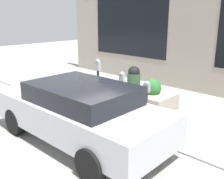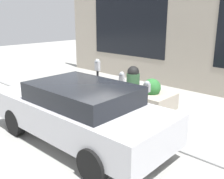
{
  "view_description": "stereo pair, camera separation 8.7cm",
  "coord_description": "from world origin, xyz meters",
  "px_view_note": "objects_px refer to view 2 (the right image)",
  "views": [
    {
      "loc": [
        -4.8,
        4.82,
        2.89
      ],
      "look_at": [
        0.0,
        -0.15,
        0.91
      ],
      "focal_mm": 42.0,
      "sensor_mm": 36.0,
      "label": 1
    },
    {
      "loc": [
        -4.73,
        4.88,
        2.89
      ],
      "look_at": [
        0.0,
        -0.15,
        0.91
      ],
      "focal_mm": 42.0,
      "sensor_mm": 36.0,
      "label": 2
    }
  ],
  "objects_px": {
    "parking_meter_nearest": "(147,95)",
    "parked_car_front": "(79,111)",
    "parking_meter_second": "(122,87)",
    "parking_meter_middle": "(98,76)",
    "planter_box": "(151,98)",
    "trash_bin": "(133,83)"
  },
  "relations": [
    {
      "from": "parked_car_front",
      "to": "trash_bin",
      "type": "xyz_separation_m",
      "value": [
        1.11,
        -3.36,
        -0.17
      ]
    },
    {
      "from": "parking_meter_middle",
      "to": "parked_car_front",
      "type": "distance_m",
      "value": 2.27
    },
    {
      "from": "parking_meter_second",
      "to": "parking_meter_middle",
      "type": "xyz_separation_m",
      "value": [
        0.99,
        -0.0,
        0.16
      ]
    },
    {
      "from": "parking_meter_nearest",
      "to": "parked_car_front",
      "type": "relative_size",
      "value": 0.27
    },
    {
      "from": "trash_bin",
      "to": "parking_meter_middle",
      "type": "bearing_deg",
      "value": 83.3
    },
    {
      "from": "parking_meter_second",
      "to": "parking_meter_middle",
      "type": "distance_m",
      "value": 1.01
    },
    {
      "from": "parking_meter_nearest",
      "to": "parked_car_front",
      "type": "height_order",
      "value": "parked_car_front"
    },
    {
      "from": "parking_meter_middle",
      "to": "parking_meter_second",
      "type": "bearing_deg",
      "value": 179.82
    },
    {
      "from": "parking_meter_nearest",
      "to": "trash_bin",
      "type": "relative_size",
      "value": 1.06
    },
    {
      "from": "parking_meter_middle",
      "to": "planter_box",
      "type": "height_order",
      "value": "parking_meter_middle"
    },
    {
      "from": "parking_meter_nearest",
      "to": "planter_box",
      "type": "xyz_separation_m",
      "value": [
        0.68,
        -1.22,
        -0.52
      ]
    },
    {
      "from": "parked_car_front",
      "to": "parking_meter_second",
      "type": "bearing_deg",
      "value": -81.85
    },
    {
      "from": "parking_meter_second",
      "to": "parking_meter_middle",
      "type": "bearing_deg",
      "value": -0.18
    },
    {
      "from": "planter_box",
      "to": "trash_bin",
      "type": "xyz_separation_m",
      "value": [
        1.05,
        -0.37,
        0.26
      ]
    },
    {
      "from": "parking_meter_second",
      "to": "planter_box",
      "type": "distance_m",
      "value": 1.31
    },
    {
      "from": "planter_box",
      "to": "parked_car_front",
      "type": "height_order",
      "value": "parked_car_front"
    },
    {
      "from": "planter_box",
      "to": "parked_car_front",
      "type": "distance_m",
      "value": 3.03
    },
    {
      "from": "planter_box",
      "to": "trash_bin",
      "type": "distance_m",
      "value": 1.14
    },
    {
      "from": "parking_meter_nearest",
      "to": "parked_car_front",
      "type": "distance_m",
      "value": 1.88
    },
    {
      "from": "parking_meter_second",
      "to": "planter_box",
      "type": "bearing_deg",
      "value": -101.34
    },
    {
      "from": "parking_meter_second",
      "to": "trash_bin",
      "type": "distance_m",
      "value": 1.76
    },
    {
      "from": "parked_car_front",
      "to": "trash_bin",
      "type": "relative_size",
      "value": 3.86
    }
  ]
}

